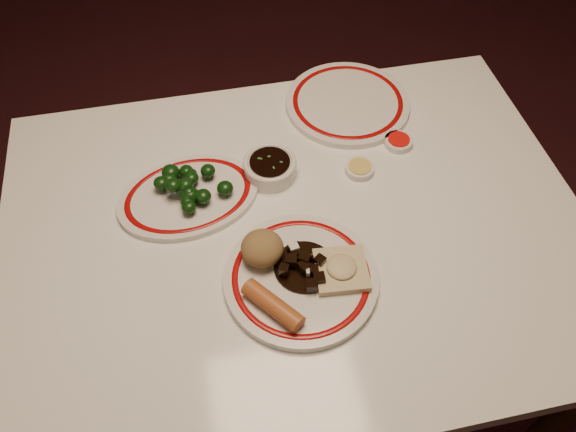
{
  "coord_description": "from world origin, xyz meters",
  "views": [
    {
      "loc": [
        -0.16,
        -0.67,
        1.67
      ],
      "look_at": [
        -0.02,
        -0.01,
        0.8
      ],
      "focal_mm": 35.0,
      "sensor_mm": 36.0,
      "label": 1
    }
  ],
  "objects_px": {
    "soy_bowl": "(270,168)",
    "broccoli_plate": "(189,196)",
    "dining_table": "(296,250)",
    "spring_roll": "(273,305)",
    "rice_mound": "(262,248)",
    "fried_wonton": "(341,269)",
    "main_plate": "(301,278)",
    "broccoli_pile": "(187,186)",
    "stirfry_heap": "(305,265)"
  },
  "relations": [
    {
      "from": "soy_bowl",
      "to": "broccoli_plate",
      "type": "bearing_deg",
      "value": -169.71
    },
    {
      "from": "dining_table",
      "to": "spring_roll",
      "type": "bearing_deg",
      "value": -113.98
    },
    {
      "from": "rice_mound",
      "to": "fried_wonton",
      "type": "height_order",
      "value": "rice_mound"
    },
    {
      "from": "dining_table",
      "to": "rice_mound",
      "type": "height_order",
      "value": "rice_mound"
    },
    {
      "from": "soy_bowl",
      "to": "main_plate",
      "type": "bearing_deg",
      "value": -88.57
    },
    {
      "from": "rice_mound",
      "to": "soy_bowl",
      "type": "xyz_separation_m",
      "value": [
        0.06,
        0.22,
        -0.03
      ]
    },
    {
      "from": "fried_wonton",
      "to": "soy_bowl",
      "type": "xyz_separation_m",
      "value": [
        -0.08,
        0.29,
        -0.01
      ]
    },
    {
      "from": "fried_wonton",
      "to": "broccoli_pile",
      "type": "relative_size",
      "value": 0.66
    },
    {
      "from": "broccoli_pile",
      "to": "spring_roll",
      "type": "bearing_deg",
      "value": -68.31
    },
    {
      "from": "spring_roll",
      "to": "broccoli_plate",
      "type": "relative_size",
      "value": 0.37
    },
    {
      "from": "broccoli_plate",
      "to": "fried_wonton",
      "type": "bearing_deg",
      "value": -43.77
    },
    {
      "from": "main_plate",
      "to": "stirfry_heap",
      "type": "height_order",
      "value": "stirfry_heap"
    },
    {
      "from": "stirfry_heap",
      "to": "soy_bowl",
      "type": "xyz_separation_m",
      "value": [
        -0.02,
        0.26,
        -0.01
      ]
    },
    {
      "from": "spring_roll",
      "to": "broccoli_plate",
      "type": "height_order",
      "value": "spring_roll"
    },
    {
      "from": "fried_wonton",
      "to": "stirfry_heap",
      "type": "distance_m",
      "value": 0.07
    },
    {
      "from": "stirfry_heap",
      "to": "soy_bowl",
      "type": "distance_m",
      "value": 0.26
    },
    {
      "from": "main_plate",
      "to": "fried_wonton",
      "type": "height_order",
      "value": "fried_wonton"
    },
    {
      "from": "rice_mound",
      "to": "broccoli_pile",
      "type": "bearing_deg",
      "value": 122.93
    },
    {
      "from": "fried_wonton",
      "to": "stirfry_heap",
      "type": "height_order",
      "value": "stirfry_heap"
    },
    {
      "from": "stirfry_heap",
      "to": "broccoli_plate",
      "type": "xyz_separation_m",
      "value": [
        -0.2,
        0.23,
        -0.02
      ]
    },
    {
      "from": "soy_bowl",
      "to": "spring_roll",
      "type": "bearing_deg",
      "value": -99.72
    },
    {
      "from": "broccoli_plate",
      "to": "soy_bowl",
      "type": "distance_m",
      "value": 0.19
    },
    {
      "from": "fried_wonton",
      "to": "rice_mound",
      "type": "bearing_deg",
      "value": 155.09
    },
    {
      "from": "broccoli_plate",
      "to": "soy_bowl",
      "type": "relative_size",
      "value": 2.94
    },
    {
      "from": "dining_table",
      "to": "broccoli_plate",
      "type": "relative_size",
      "value": 3.6
    },
    {
      "from": "fried_wonton",
      "to": "stirfry_heap",
      "type": "relative_size",
      "value": 0.89
    },
    {
      "from": "stirfry_heap",
      "to": "soy_bowl",
      "type": "bearing_deg",
      "value": 93.7
    },
    {
      "from": "stirfry_heap",
      "to": "main_plate",
      "type": "bearing_deg",
      "value": -122.73
    },
    {
      "from": "rice_mound",
      "to": "soy_bowl",
      "type": "relative_size",
      "value": 0.72
    },
    {
      "from": "fried_wonton",
      "to": "soy_bowl",
      "type": "height_order",
      "value": "fried_wonton"
    },
    {
      "from": "rice_mound",
      "to": "spring_roll",
      "type": "bearing_deg",
      "value": -90.95
    },
    {
      "from": "main_plate",
      "to": "soy_bowl",
      "type": "xyz_separation_m",
      "value": [
        -0.01,
        0.28,
        0.01
      ]
    },
    {
      "from": "dining_table",
      "to": "broccoli_pile",
      "type": "relative_size",
      "value": 7.42
    },
    {
      "from": "dining_table",
      "to": "soy_bowl",
      "type": "bearing_deg",
      "value": 100.03
    },
    {
      "from": "spring_roll",
      "to": "broccoli_pile",
      "type": "relative_size",
      "value": 0.77
    },
    {
      "from": "broccoli_pile",
      "to": "rice_mound",
      "type": "bearing_deg",
      "value": -57.07
    },
    {
      "from": "main_plate",
      "to": "soy_bowl",
      "type": "relative_size",
      "value": 3.44
    },
    {
      "from": "stirfry_heap",
      "to": "broccoli_pile",
      "type": "xyz_separation_m",
      "value": [
        -0.2,
        0.23,
        0.01
      ]
    },
    {
      "from": "rice_mound",
      "to": "spring_roll",
      "type": "xyz_separation_m",
      "value": [
        -0.0,
        -0.12,
        -0.01
      ]
    },
    {
      "from": "fried_wonton",
      "to": "broccoli_plate",
      "type": "xyz_separation_m",
      "value": [
        -0.26,
        0.25,
        -0.02
      ]
    },
    {
      "from": "spring_roll",
      "to": "soy_bowl",
      "type": "bearing_deg",
      "value": 42.1
    },
    {
      "from": "stirfry_heap",
      "to": "broccoli_plate",
      "type": "bearing_deg",
      "value": 130.83
    },
    {
      "from": "fried_wonton",
      "to": "broccoli_pile",
      "type": "xyz_separation_m",
      "value": [
        -0.26,
        0.26,
        0.01
      ]
    },
    {
      "from": "broccoli_plate",
      "to": "rice_mound",
      "type": "bearing_deg",
      "value": -56.32
    },
    {
      "from": "dining_table",
      "to": "soy_bowl",
      "type": "relative_size",
      "value": 10.58
    },
    {
      "from": "main_plate",
      "to": "broccoli_plate",
      "type": "xyz_separation_m",
      "value": [
        -0.19,
        0.25,
        -0.0
      ]
    },
    {
      "from": "soy_bowl",
      "to": "stirfry_heap",
      "type": "bearing_deg",
      "value": -86.3
    },
    {
      "from": "broccoli_plate",
      "to": "dining_table",
      "type": "bearing_deg",
      "value": -29.02
    },
    {
      "from": "rice_mound",
      "to": "stirfry_heap",
      "type": "distance_m",
      "value": 0.09
    },
    {
      "from": "broccoli_pile",
      "to": "dining_table",
      "type": "bearing_deg",
      "value": -29.79
    }
  ]
}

